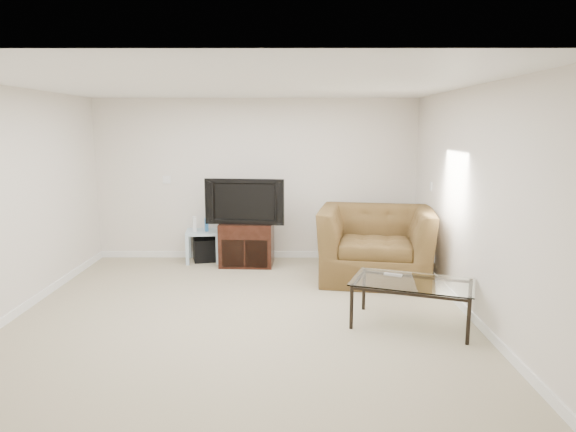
{
  "coord_description": "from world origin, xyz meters",
  "views": [
    {
      "loc": [
        0.52,
        -5.49,
        2.07
      ],
      "look_at": [
        0.5,
        1.2,
        0.9
      ],
      "focal_mm": 32.0,
      "sensor_mm": 36.0,
      "label": 1
    }
  ],
  "objects_px": {
    "side_table": "(203,246)",
    "coffee_table": "(412,304)",
    "tv_stand": "(247,244)",
    "subwoofer": "(205,250)",
    "television": "(246,201)",
    "recliner": "(376,232)"
  },
  "relations": [
    {
      "from": "television",
      "to": "side_table",
      "type": "xyz_separation_m",
      "value": [
        -0.7,
        0.26,
        -0.75
      ]
    },
    {
      "from": "recliner",
      "to": "subwoofer",
      "type": "bearing_deg",
      "value": 168.85
    },
    {
      "from": "television",
      "to": "coffee_table",
      "type": "bearing_deg",
      "value": -44.39
    },
    {
      "from": "tv_stand",
      "to": "television",
      "type": "relative_size",
      "value": 0.72
    },
    {
      "from": "television",
      "to": "subwoofer",
      "type": "relative_size",
      "value": 3.05
    },
    {
      "from": "tv_stand",
      "to": "subwoofer",
      "type": "relative_size",
      "value": 2.2
    },
    {
      "from": "tv_stand",
      "to": "coffee_table",
      "type": "relative_size",
      "value": 0.64
    },
    {
      "from": "television",
      "to": "recliner",
      "type": "distance_m",
      "value": 1.97
    },
    {
      "from": "tv_stand",
      "to": "recliner",
      "type": "distance_m",
      "value": 1.98
    },
    {
      "from": "subwoofer",
      "to": "coffee_table",
      "type": "xyz_separation_m",
      "value": [
        2.6,
        -2.66,
        0.07
      ]
    },
    {
      "from": "tv_stand",
      "to": "side_table",
      "type": "relative_size",
      "value": 1.56
    },
    {
      "from": "television",
      "to": "subwoofer",
      "type": "bearing_deg",
      "value": 163.53
    },
    {
      "from": "side_table",
      "to": "coffee_table",
      "type": "distance_m",
      "value": 3.72
    },
    {
      "from": "side_table",
      "to": "recliner",
      "type": "relative_size",
      "value": 0.33
    },
    {
      "from": "side_table",
      "to": "tv_stand",
      "type": "bearing_deg",
      "value": -18.14
    },
    {
      "from": "side_table",
      "to": "coffee_table",
      "type": "relative_size",
      "value": 0.41
    },
    {
      "from": "television",
      "to": "coffee_table",
      "type": "xyz_separation_m",
      "value": [
        1.92,
        -2.37,
        -0.75
      ]
    },
    {
      "from": "television",
      "to": "coffee_table",
      "type": "relative_size",
      "value": 0.89
    },
    {
      "from": "side_table",
      "to": "coffee_table",
      "type": "bearing_deg",
      "value": -45.1
    },
    {
      "from": "tv_stand",
      "to": "recliner",
      "type": "height_order",
      "value": "recliner"
    },
    {
      "from": "television",
      "to": "subwoofer",
      "type": "distance_m",
      "value": 1.1
    },
    {
      "from": "side_table",
      "to": "subwoofer",
      "type": "height_order",
      "value": "side_table"
    }
  ]
}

